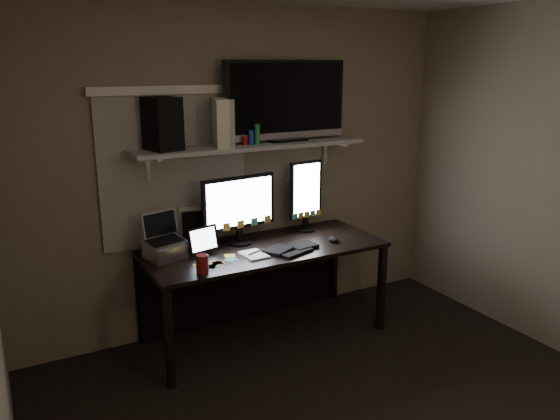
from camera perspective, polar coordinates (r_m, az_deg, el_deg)
back_wall at (r=4.29m, az=-3.94°, el=4.15°), size 3.60×0.00×3.60m
window_blinds at (r=4.08m, az=-10.93°, el=4.05°), size 1.10×0.02×1.10m
desk at (r=4.26m, az=-2.36°, el=-5.65°), size 1.80×0.75×0.73m
wall_shelf at (r=4.10m, az=-2.97°, el=6.70°), size 1.80×0.35×0.03m
monitor_landscape at (r=4.11m, az=-4.31°, el=0.06°), size 0.61×0.14×0.54m
monitor_portrait at (r=4.43m, az=2.70°, el=1.51°), size 0.30×0.08×0.59m
keyboard at (r=4.03m, az=1.11°, el=-3.99°), size 0.45×0.29×0.03m
mouse at (r=4.23m, az=5.62°, el=-3.05°), size 0.09×0.12×0.04m
notepad at (r=3.92m, az=-2.74°, el=-4.69°), size 0.17×0.22×0.01m
tablet at (r=3.94m, az=-8.06°, el=-3.19°), size 0.26×0.15×0.21m
file_sorter at (r=4.18m, az=-8.66°, el=-1.63°), size 0.24×0.16×0.28m
laptop at (r=3.88m, az=-11.97°, el=-2.82°), size 0.34×0.30×0.32m
cup at (r=3.63m, az=-8.12°, el=-5.57°), size 0.10×0.10×0.12m
sticky_notes at (r=3.81m, az=-6.50°, el=-5.44°), size 0.39×0.33×0.00m
tv at (r=4.23m, az=0.60°, el=11.31°), size 1.01×0.20×0.61m
game_console at (r=3.96m, az=-6.24°, el=9.05°), size 0.15×0.30×0.34m
speaker at (r=3.86m, az=-12.19°, el=8.80°), size 0.25×0.28×0.36m
bottles at (r=4.05m, az=-3.04°, el=7.93°), size 0.25×0.11×0.16m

